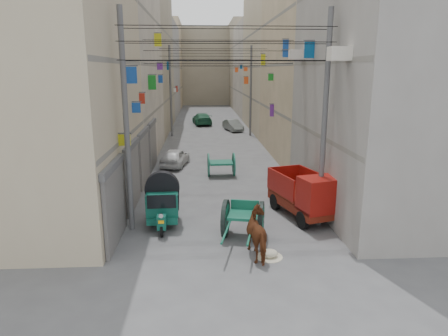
{
  "coord_description": "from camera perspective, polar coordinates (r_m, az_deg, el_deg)",
  "views": [
    {
      "loc": [
        -0.93,
        -8.38,
        5.87
      ],
      "look_at": [
        -0.07,
        6.5,
        2.21
      ],
      "focal_mm": 32.0,
      "sensor_mm": 36.0,
      "label": 1
    }
  ],
  "objects": [
    {
      "name": "shutters_left",
      "position": [
        19.49,
        -12.04,
        0.51
      ],
      "size": [
        0.18,
        14.4,
        2.88
      ],
      "color": "#505055",
      "rests_on": "ground"
    },
    {
      "name": "building_row_left",
      "position": [
        43.1,
        -13.16,
        14.23
      ],
      "size": [
        8.0,
        62.0,
        14.0
      ],
      "color": "tan",
      "rests_on": "ground"
    },
    {
      "name": "mini_truck",
      "position": [
        16.28,
        12.0,
        -4.14
      ],
      "size": [
        2.47,
        3.79,
        1.97
      ],
      "rotation": [
        0.0,
        0.0,
        0.29
      ],
      "color": "black",
      "rests_on": "ground"
    },
    {
      "name": "utility_poles",
      "position": [
        25.47,
        -1.23,
        9.58
      ],
      "size": [
        7.4,
        22.2,
        8.0
      ],
      "color": "#505052",
      "rests_on": "ground"
    },
    {
      "name": "ac_units",
      "position": [
        16.76,
        13.28,
        18.8
      ],
      "size": [
        0.7,
        6.55,
        3.35
      ],
      "color": "beige",
      "rests_on": "ground"
    },
    {
      "name": "auto_rickshaw",
      "position": [
        15.6,
        -8.74,
        -4.72
      ],
      "size": [
        1.38,
        2.34,
        1.63
      ],
      "rotation": [
        0.0,
        0.0,
        0.04
      ],
      "color": "black",
      "rests_on": "ground"
    },
    {
      "name": "distant_car_white",
      "position": [
        25.22,
        -7.0,
        1.54
      ],
      "size": [
        1.91,
        3.49,
        1.12
      ],
      "primitive_type": "imported",
      "rotation": [
        0.0,
        0.0,
        2.96
      ],
      "color": "silver",
      "rests_on": "ground"
    },
    {
      "name": "overhead_cables",
      "position": [
        22.82,
        -1.01,
        16.04
      ],
      "size": [
        7.4,
        22.52,
        1.12
      ],
      "color": "black",
      "rests_on": "ground"
    },
    {
      "name": "ground",
      "position": [
        10.28,
        2.66,
        -21.06
      ],
      "size": [
        140.0,
        140.0,
        0.0
      ],
      "primitive_type": "plane",
      "color": "#4B4B4D",
      "rests_on": "ground"
    },
    {
      "name": "distant_car_grey",
      "position": [
        39.8,
        1.28,
        6.11
      ],
      "size": [
        2.01,
        3.52,
        1.1
      ],
      "primitive_type": "imported",
      "rotation": [
        0.0,
        0.0,
        0.27
      ],
      "color": "slate",
      "rests_on": "ground"
    },
    {
      "name": "feed_sack",
      "position": [
        13.22,
        6.51,
        -12.03
      ],
      "size": [
        0.53,
        0.43,
        0.27
      ],
      "primitive_type": "ellipsoid",
      "color": "#BDB49D",
      "rests_on": "ground"
    },
    {
      "name": "horse",
      "position": [
        13.02,
        5.25,
        -9.37
      ],
      "size": [
        1.14,
        1.92,
        1.52
      ],
      "primitive_type": "imported",
      "rotation": [
        0.0,
        0.0,
        3.33
      ],
      "color": "brown",
      "rests_on": "ground"
    },
    {
      "name": "end_cap_building",
      "position": [
        74.39,
        -2.68,
        14.27
      ],
      "size": [
        22.0,
        10.0,
        13.0
      ],
      "primitive_type": "cube",
      "color": "gray",
      "rests_on": "ground"
    },
    {
      "name": "distant_car_green",
      "position": [
        44.57,
        -3.17,
        7.03
      ],
      "size": [
        2.36,
        4.6,
        1.28
      ],
      "primitive_type": "imported",
      "rotation": [
        0.0,
        0.0,
        3.28
      ],
      "color": "#216040",
      "rests_on": "ground"
    },
    {
      "name": "signboards",
      "position": [
        30.15,
        -1.57,
        9.15
      ],
      "size": [
        8.22,
        40.52,
        5.67
      ],
      "color": "#F5561C",
      "rests_on": "ground"
    },
    {
      "name": "tonga_cart",
      "position": [
        14.35,
        2.76,
        -7.26
      ],
      "size": [
        1.78,
        3.23,
        1.38
      ],
      "rotation": [
        0.0,
        0.0,
        -0.22
      ],
      "color": "black",
      "rests_on": "ground"
    },
    {
      "name": "building_row_right",
      "position": [
        43.44,
        8.82,
        14.41
      ],
      "size": [
        8.0,
        62.0,
        14.0
      ],
      "color": "gray",
      "rests_on": "ground"
    },
    {
      "name": "second_cart",
      "position": [
        22.57,
        -0.41,
        0.58
      ],
      "size": [
        1.55,
        1.38,
        1.33
      ],
      "rotation": [
        0.0,
        0.0,
        0.03
      ],
      "color": "#135640",
      "rests_on": "ground"
    }
  ]
}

